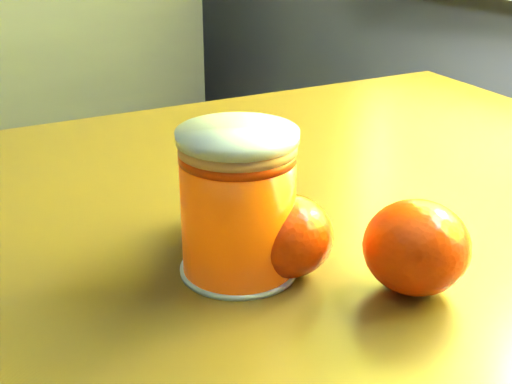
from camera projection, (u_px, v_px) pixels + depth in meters
table at (226, 329)px, 0.62m from camera, size 1.10×0.85×0.75m
juice_glass at (238, 204)px, 0.50m from camera, size 0.08×0.08×0.10m
orange_front at (287, 235)px, 0.50m from camera, size 0.07×0.07×0.06m
orange_back at (241, 197)px, 0.56m from camera, size 0.07×0.07×0.06m
orange_extra at (416, 247)px, 0.48m from camera, size 0.08×0.08×0.06m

